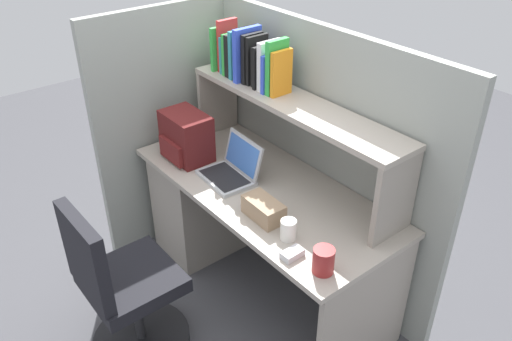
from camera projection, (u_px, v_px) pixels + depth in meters
The scene contains 13 objects.
ground_plane at pixel (262, 285), 3.21m from camera, with size 8.00×8.00×0.00m, color #4C4C51.
desk at pixel (223, 203), 3.25m from camera, with size 1.60×0.70×0.73m.
cubicle_partition_rear at pixel (314, 157), 3.00m from camera, with size 1.84×0.05×1.55m, color #939991.
cubicle_partition_left at pixel (174, 126), 3.34m from camera, with size 0.05×1.06×1.55m, color #939991.
overhead_hutch at pixel (293, 118), 2.74m from camera, with size 1.44×0.28×0.45m.
reference_books_on_shelf at pixel (250, 58), 2.86m from camera, with size 0.54×0.18×0.30m.
laptop at pixel (232, 169), 2.88m from camera, with size 0.32×0.28×0.22m.
backpack at pixel (186, 137), 3.02m from camera, with size 0.30×0.23×0.28m.
computer_mouse at pixel (292, 254), 2.33m from camera, with size 0.06×0.10×0.03m, color silver.
paper_cup at pixel (288, 230), 2.42m from camera, with size 0.08×0.08×0.10m, color white.
tissue_box at pixel (264, 209), 2.56m from camera, with size 0.22×0.12×0.10m, color #9E7F60.
snack_canister at pixel (323, 261), 2.22m from camera, with size 0.10×0.10×0.12m, color maroon.
office_chair at pixel (123, 293), 2.60m from camera, with size 0.52×0.52×0.93m.
Camera 1 is at (1.81, -1.50, 2.29)m, focal length 36.40 mm.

